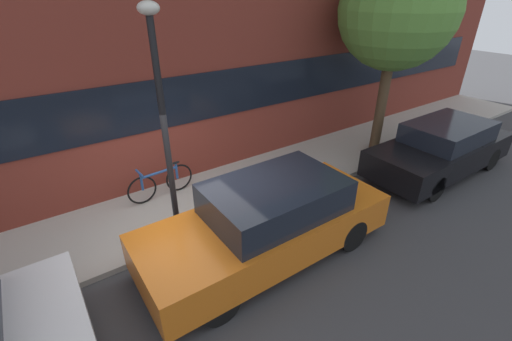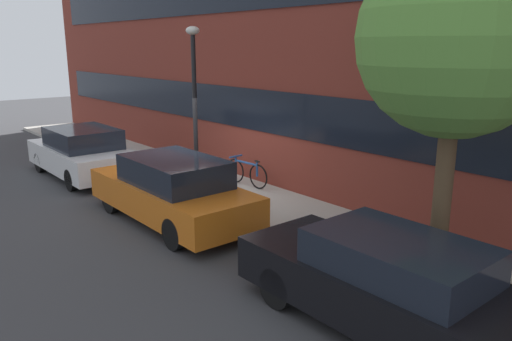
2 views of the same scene
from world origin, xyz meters
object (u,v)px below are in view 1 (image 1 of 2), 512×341
at_px(parked_car_black, 441,148).
at_px(street_tree, 398,11).
at_px(lamp_post, 161,105).
at_px(parked_car_orange, 269,221).
at_px(bicycle, 161,182).

relative_size(parked_car_black, street_tree, 0.82).
xyz_separation_m(parked_car_black, lamp_post, (-6.67, 1.38, 1.98)).
xyz_separation_m(street_tree, lamp_post, (-6.35, -0.37, -1.16)).
relative_size(parked_car_orange, street_tree, 0.87).
xyz_separation_m(parked_car_orange, street_tree, (5.20, 1.76, 3.10)).
xyz_separation_m(bicycle, lamp_post, (-0.23, -1.40, 2.17)).
distance_m(parked_car_black, bicycle, 7.01).
xyz_separation_m(parked_car_black, street_tree, (-0.31, 1.76, 3.14)).
relative_size(parked_car_orange, lamp_post, 1.11).
distance_m(bicycle, lamp_post, 2.59).
height_order(street_tree, lamp_post, street_tree).
bearing_deg(bicycle, parked_car_black, 152.68).
relative_size(parked_car_black, bicycle, 2.78).
height_order(parked_car_orange, lamp_post, lamp_post).
bearing_deg(bicycle, lamp_post, 76.68).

